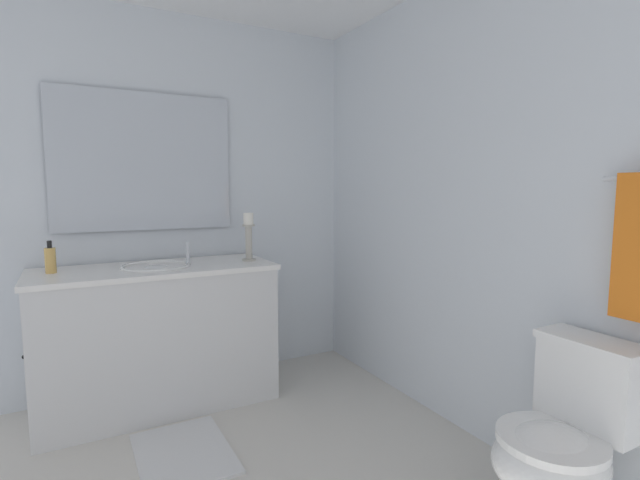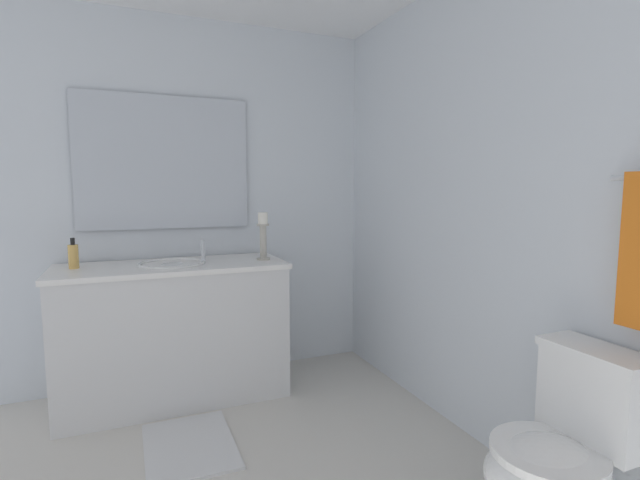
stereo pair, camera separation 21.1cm
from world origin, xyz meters
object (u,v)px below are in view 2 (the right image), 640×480
(mirror, at_px, (165,163))
(bath_mat, at_px, (190,446))
(vanity_cabinet, at_px, (175,331))
(soap_bottle, at_px, (73,256))
(sink_basin, at_px, (173,270))
(toilet, at_px, (561,457))
(candle_holder_tall, at_px, (263,235))

(mirror, distance_m, bath_mat, 1.74)
(vanity_cabinet, xyz_separation_m, soap_bottle, (-0.06, -0.54, 0.50))
(bath_mat, bearing_deg, vanity_cabinet, -180.00)
(soap_bottle, relative_size, bath_mat, 0.30)
(vanity_cabinet, height_order, mirror, mirror)
(sink_basin, relative_size, toilet, 0.54)
(mirror, height_order, candle_holder_tall, mirror)
(soap_bottle, xyz_separation_m, bath_mat, (0.68, 0.54, -0.93))
(toilet, bearing_deg, bath_mat, -136.91)
(soap_bottle, bearing_deg, candle_holder_tall, 84.64)
(candle_holder_tall, distance_m, bath_mat, 1.30)
(vanity_cabinet, height_order, bath_mat, vanity_cabinet)
(mirror, bearing_deg, sink_basin, 0.20)
(sink_basin, xyz_separation_m, bath_mat, (0.62, -0.00, -0.81))
(soap_bottle, bearing_deg, mirror, 112.07)
(mirror, height_order, toilet, mirror)
(sink_basin, bearing_deg, toilet, 31.77)
(mirror, height_order, soap_bottle, mirror)
(soap_bottle, bearing_deg, vanity_cabinet, 83.72)
(sink_basin, relative_size, mirror, 0.37)
(vanity_cabinet, distance_m, toilet, 2.18)
(toilet, xyz_separation_m, bath_mat, (-1.23, -1.15, -0.36))
(mirror, distance_m, soap_bottle, 0.81)
(bath_mat, bearing_deg, soap_bottle, -141.58)
(candle_holder_tall, relative_size, soap_bottle, 1.72)
(bath_mat, bearing_deg, mirror, 180.00)
(vanity_cabinet, height_order, sink_basin, sink_basin)
(vanity_cabinet, relative_size, sink_basin, 3.43)
(vanity_cabinet, relative_size, soap_bottle, 7.66)
(sink_basin, height_order, soap_bottle, soap_bottle)
(soap_bottle, height_order, toilet, soap_bottle)
(mirror, xyz_separation_m, toilet, (2.13, 1.15, -1.13))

